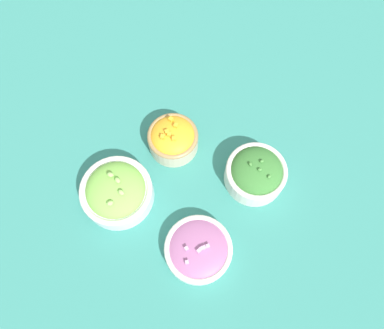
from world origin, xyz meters
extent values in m
plane|color=#337F75|center=(0.00, 0.00, 0.00)|extent=(3.00, 3.00, 0.00)
cylinder|color=beige|center=(0.05, 0.06, 0.03)|extent=(0.12, 0.12, 0.05)
torus|color=#997A4C|center=(0.05, 0.06, 0.05)|extent=(0.12, 0.12, 0.01)
ellipsoid|color=orange|center=(0.05, 0.06, 0.05)|extent=(0.10, 0.10, 0.04)
cube|color=#F4A828|center=(0.06, 0.06, 0.07)|extent=(0.01, 0.01, 0.01)
cube|color=#F4A828|center=(0.03, 0.08, 0.07)|extent=(0.01, 0.01, 0.01)
cube|color=#F4A828|center=(0.03, 0.05, 0.07)|extent=(0.01, 0.01, 0.01)
cube|color=#F4A828|center=(0.03, 0.07, 0.08)|extent=(0.01, 0.01, 0.01)
cube|color=#F4A828|center=(0.04, 0.07, 0.08)|extent=(0.01, 0.01, 0.01)
cube|color=#F4A828|center=(0.07, 0.08, 0.07)|extent=(0.01, 0.01, 0.01)
cylinder|color=white|center=(-0.18, -0.08, 0.02)|extent=(0.15, 0.15, 0.03)
torus|color=silver|center=(-0.18, -0.08, 0.03)|extent=(0.15, 0.15, 0.01)
ellipsoid|color=#9E5B8E|center=(-0.18, -0.08, 0.03)|extent=(0.13, 0.13, 0.03)
cube|color=#C699C1|center=(-0.18, -0.08, 0.05)|extent=(0.01, 0.01, 0.01)
cube|color=#C699C1|center=(-0.17, -0.09, 0.05)|extent=(0.01, 0.01, 0.01)
cube|color=#C699C1|center=(-0.18, -0.08, 0.05)|extent=(0.01, 0.01, 0.01)
cube|color=#C699C1|center=(-0.17, -0.09, 0.05)|extent=(0.01, 0.01, 0.01)
cube|color=#C699C1|center=(-0.19, -0.05, 0.05)|extent=(0.01, 0.01, 0.01)
cube|color=#C699C1|center=(-0.21, -0.06, 0.04)|extent=(0.01, 0.01, 0.01)
cylinder|color=silver|center=(0.03, -0.14, 0.03)|extent=(0.14, 0.14, 0.05)
torus|color=silver|center=(0.03, -0.14, 0.05)|extent=(0.14, 0.14, 0.01)
ellipsoid|color=#387533|center=(0.03, -0.14, 0.05)|extent=(0.12, 0.12, 0.05)
ellipsoid|color=#47893D|center=(0.02, -0.13, 0.08)|extent=(0.01, 0.01, 0.01)
ellipsoid|color=#47893D|center=(0.01, -0.17, 0.08)|extent=(0.01, 0.01, 0.01)
ellipsoid|color=#47893D|center=(0.02, -0.15, 0.08)|extent=(0.01, 0.01, 0.01)
ellipsoid|color=#47893D|center=(0.04, -0.15, 0.08)|extent=(0.01, 0.01, 0.01)
cylinder|color=silver|center=(-0.12, 0.14, 0.02)|extent=(0.16, 0.16, 0.05)
torus|color=silver|center=(-0.12, 0.14, 0.05)|extent=(0.16, 0.16, 0.01)
ellipsoid|color=#7ABC4C|center=(-0.12, 0.14, 0.05)|extent=(0.13, 0.13, 0.06)
ellipsoid|color=#99D166|center=(-0.11, 0.13, 0.08)|extent=(0.02, 0.02, 0.01)
ellipsoid|color=#99D166|center=(-0.16, 0.13, 0.08)|extent=(0.02, 0.02, 0.01)
ellipsoid|color=#99D166|center=(-0.10, 0.15, 0.08)|extent=(0.01, 0.02, 0.01)
ellipsoid|color=#99D166|center=(-0.13, 0.11, 0.08)|extent=(0.02, 0.02, 0.01)
camera|label=1|loc=(-0.30, -0.11, 0.83)|focal=35.00mm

